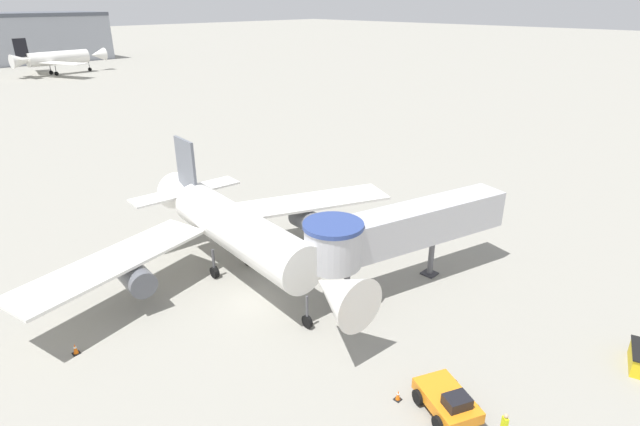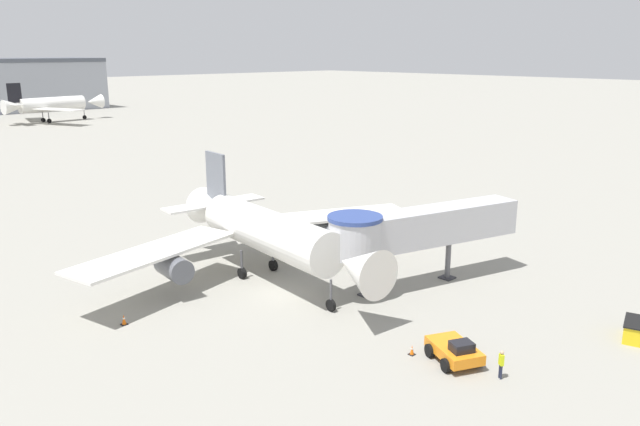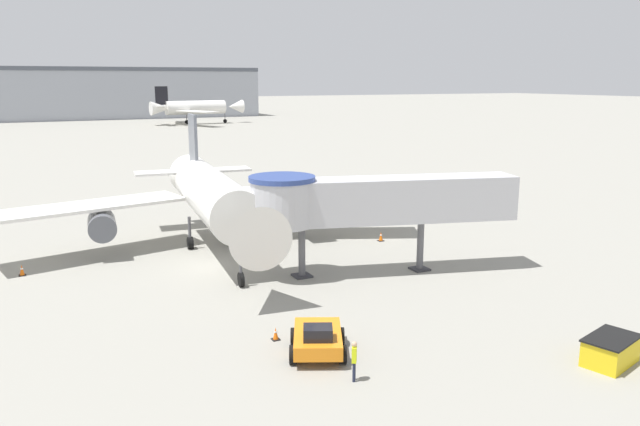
{
  "view_description": "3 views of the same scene",
  "coord_description": "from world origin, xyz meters",
  "px_view_note": "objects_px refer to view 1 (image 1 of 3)",
  "views": [
    {
      "loc": [
        -18.74,
        -25.0,
        20.08
      ],
      "look_at": [
        6.53,
        0.03,
        4.81
      ],
      "focal_mm": 28.0,
      "sensor_mm": 36.0,
      "label": 1
    },
    {
      "loc": [
        -29.27,
        -34.71,
        18.23
      ],
      "look_at": [
        5.17,
        1.29,
        5.24
      ],
      "focal_mm": 35.0,
      "sensor_mm": 36.0,
      "label": 2
    },
    {
      "loc": [
        -11.21,
        -39.43,
        12.28
      ],
      "look_at": [
        6.12,
        -3.75,
        3.75
      ],
      "focal_mm": 35.0,
      "sensor_mm": 36.0,
      "label": 3
    }
  ],
  "objects_px": {
    "jet_bridge": "(395,229)",
    "traffic_cone_port_wing": "(75,349)",
    "main_airplane": "(237,231)",
    "pushback_tug_orange": "(448,401)",
    "traffic_cone_near_nose": "(398,395)",
    "traffic_cone_starboard_wing": "(369,235)",
    "ground_crew_marshaller": "(504,426)",
    "background_jet_black_tail": "(56,58)"
  },
  "relations": [
    {
      "from": "main_airplane",
      "to": "background_jet_black_tail",
      "type": "bearing_deg",
      "value": 81.53
    },
    {
      "from": "traffic_cone_port_wing",
      "to": "traffic_cone_near_nose",
      "type": "xyz_separation_m",
      "value": [
        10.82,
        -16.4,
        -0.05
      ]
    },
    {
      "from": "traffic_cone_starboard_wing",
      "to": "ground_crew_marshaller",
      "type": "xyz_separation_m",
      "value": [
        -12.99,
        -19.17,
        0.65
      ]
    },
    {
      "from": "traffic_cone_port_wing",
      "to": "traffic_cone_starboard_wing",
      "type": "xyz_separation_m",
      "value": [
        25.18,
        -2.54,
        0.01
      ]
    },
    {
      "from": "main_airplane",
      "to": "ground_crew_marshaller",
      "type": "height_order",
      "value": "main_airplane"
    },
    {
      "from": "main_airplane",
      "to": "ground_crew_marshaller",
      "type": "bearing_deg",
      "value": -85.71
    },
    {
      "from": "jet_bridge",
      "to": "traffic_cone_port_wing",
      "type": "xyz_separation_m",
      "value": [
        -19.91,
        9.07,
        -4.46
      ]
    },
    {
      "from": "main_airplane",
      "to": "pushback_tug_orange",
      "type": "relative_size",
      "value": 7.7
    },
    {
      "from": "main_airplane",
      "to": "pushback_tug_orange",
      "type": "height_order",
      "value": "main_airplane"
    },
    {
      "from": "background_jet_black_tail",
      "to": "ground_crew_marshaller",
      "type": "bearing_deg",
      "value": 162.66
    },
    {
      "from": "traffic_cone_starboard_wing",
      "to": "ground_crew_marshaller",
      "type": "height_order",
      "value": "ground_crew_marshaller"
    },
    {
      "from": "traffic_cone_near_nose",
      "to": "traffic_cone_port_wing",
      "type": "bearing_deg",
      "value": 123.41
    },
    {
      "from": "background_jet_black_tail",
      "to": "pushback_tug_orange",
      "type": "bearing_deg",
      "value": 162.33
    },
    {
      "from": "traffic_cone_port_wing",
      "to": "traffic_cone_near_nose",
      "type": "height_order",
      "value": "traffic_cone_port_wing"
    },
    {
      "from": "main_airplane",
      "to": "jet_bridge",
      "type": "relative_size",
      "value": 1.88
    },
    {
      "from": "main_airplane",
      "to": "ground_crew_marshaller",
      "type": "xyz_separation_m",
      "value": [
        -0.53,
        -21.94,
        -3.01
      ]
    },
    {
      "from": "traffic_cone_port_wing",
      "to": "traffic_cone_starboard_wing",
      "type": "distance_m",
      "value": 25.31
    },
    {
      "from": "traffic_cone_starboard_wing",
      "to": "background_jet_black_tail",
      "type": "distance_m",
      "value": 134.61
    },
    {
      "from": "traffic_cone_port_wing",
      "to": "jet_bridge",
      "type": "bearing_deg",
      "value": -24.49
    },
    {
      "from": "jet_bridge",
      "to": "ground_crew_marshaller",
      "type": "distance_m",
      "value": 15.29
    },
    {
      "from": "pushback_tug_orange",
      "to": "ground_crew_marshaller",
      "type": "bearing_deg",
      "value": -60.09
    },
    {
      "from": "main_airplane",
      "to": "pushback_tug_orange",
      "type": "xyz_separation_m",
      "value": [
        -0.79,
        -19.0,
        -3.26
      ]
    },
    {
      "from": "traffic_cone_near_nose",
      "to": "main_airplane",
      "type": "bearing_deg",
      "value": 83.49
    },
    {
      "from": "pushback_tug_orange",
      "to": "background_jet_black_tail",
      "type": "distance_m",
      "value": 153.0
    },
    {
      "from": "main_airplane",
      "to": "traffic_cone_port_wing",
      "type": "distance_m",
      "value": 13.24
    },
    {
      "from": "ground_crew_marshaller",
      "to": "main_airplane",
      "type": "bearing_deg",
      "value": 31.67
    },
    {
      "from": "traffic_cone_near_nose",
      "to": "traffic_cone_starboard_wing",
      "type": "xyz_separation_m",
      "value": [
        14.36,
        13.86,
        0.06
      ]
    },
    {
      "from": "main_airplane",
      "to": "traffic_cone_starboard_wing",
      "type": "distance_m",
      "value": 13.28
    },
    {
      "from": "traffic_cone_port_wing",
      "to": "ground_crew_marshaller",
      "type": "height_order",
      "value": "ground_crew_marshaller"
    },
    {
      "from": "ground_crew_marshaller",
      "to": "background_jet_black_tail",
      "type": "xyz_separation_m",
      "value": [
        33.33,
        152.17,
        3.57
      ]
    },
    {
      "from": "traffic_cone_near_nose",
      "to": "traffic_cone_starboard_wing",
      "type": "distance_m",
      "value": 19.96
    },
    {
      "from": "traffic_cone_near_nose",
      "to": "ground_crew_marshaller",
      "type": "relative_size",
      "value": 0.36
    },
    {
      "from": "traffic_cone_near_nose",
      "to": "traffic_cone_starboard_wing",
      "type": "height_order",
      "value": "traffic_cone_starboard_wing"
    },
    {
      "from": "main_airplane",
      "to": "traffic_cone_starboard_wing",
      "type": "relative_size",
      "value": 42.81
    },
    {
      "from": "jet_bridge",
      "to": "background_jet_black_tail",
      "type": "relative_size",
      "value": 0.55
    },
    {
      "from": "jet_bridge",
      "to": "main_airplane",
      "type": "bearing_deg",
      "value": 142.89
    },
    {
      "from": "pushback_tug_orange",
      "to": "traffic_cone_port_wing",
      "type": "bearing_deg",
      "value": 147.39
    },
    {
      "from": "jet_bridge",
      "to": "pushback_tug_orange",
      "type": "distance_m",
      "value": 13.19
    },
    {
      "from": "ground_crew_marshaller",
      "to": "background_jet_black_tail",
      "type": "height_order",
      "value": "background_jet_black_tail"
    },
    {
      "from": "main_airplane",
      "to": "traffic_cone_port_wing",
      "type": "bearing_deg",
      "value": -173.26
    },
    {
      "from": "traffic_cone_near_nose",
      "to": "ground_crew_marshaller",
      "type": "bearing_deg",
      "value": -75.52
    },
    {
      "from": "main_airplane",
      "to": "traffic_cone_near_nose",
      "type": "bearing_deg",
      "value": -90.84
    }
  ]
}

